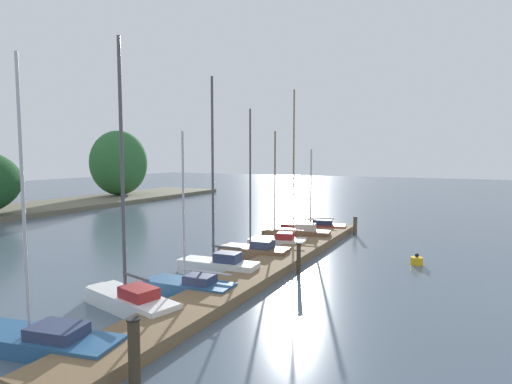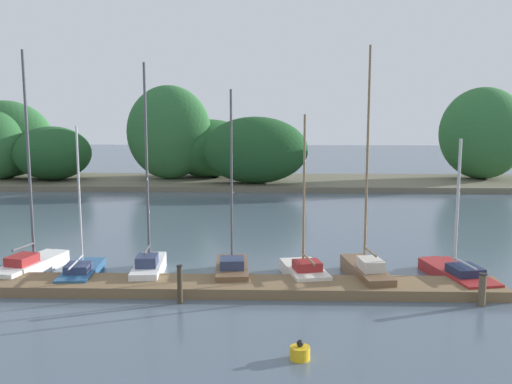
{
  "view_description": "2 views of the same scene",
  "coord_description": "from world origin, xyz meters",
  "px_view_note": "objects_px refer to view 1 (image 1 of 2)",
  "views": [
    {
      "loc": [
        -15.61,
        5.38,
        4.75
      ],
      "look_at": [
        3.06,
        14.81,
        2.94
      ],
      "focal_mm": 29.75,
      "sensor_mm": 36.0,
      "label": 1
    },
    {
      "loc": [
        3.05,
        -6.99,
        6.46
      ],
      "look_at": [
        2.35,
        15.54,
        2.99
      ],
      "focal_mm": 42.04,
      "sensor_mm": 36.0,
      "label": 2
    }
  ],
  "objects_px": {
    "sailboat_5": "(277,241)",
    "channel_buoy_0": "(417,261)",
    "mooring_piling_1": "(299,258)",
    "mooring_piling_2": "(355,225)",
    "sailboat_7": "(313,226)",
    "sailboat_0": "(36,339)",
    "sailboat_2": "(188,285)",
    "sailboat_6": "(296,232)",
    "mooring_piling_0": "(134,353)",
    "sailboat_4": "(253,250)",
    "sailboat_3": "(217,264)",
    "sailboat_1": "(128,296)"
  },
  "relations": [
    {
      "from": "sailboat_4",
      "to": "mooring_piling_0",
      "type": "xyz_separation_m",
      "value": [
        -10.84,
        -2.85,
        0.36
      ]
    },
    {
      "from": "sailboat_3",
      "to": "sailboat_5",
      "type": "xyz_separation_m",
      "value": [
        5.69,
        -0.1,
        -0.12
      ]
    },
    {
      "from": "sailboat_5",
      "to": "channel_buoy_0",
      "type": "xyz_separation_m",
      "value": [
        -0.43,
        -6.83,
        -0.16
      ]
    },
    {
      "from": "mooring_piling_2",
      "to": "mooring_piling_1",
      "type": "bearing_deg",
      "value": -179.66
    },
    {
      "from": "sailboat_6",
      "to": "sailboat_5",
      "type": "bearing_deg",
      "value": 76.45
    },
    {
      "from": "mooring_piling_0",
      "to": "mooring_piling_1",
      "type": "distance_m",
      "value": 9.37
    },
    {
      "from": "sailboat_0",
      "to": "mooring_piling_1",
      "type": "relative_size",
      "value": 5.64
    },
    {
      "from": "sailboat_0",
      "to": "sailboat_2",
      "type": "relative_size",
      "value": 1.29
    },
    {
      "from": "sailboat_2",
      "to": "mooring_piling_2",
      "type": "distance_m",
      "value": 13.8
    },
    {
      "from": "sailboat_6",
      "to": "mooring_piling_0",
      "type": "bearing_deg",
      "value": 90.55
    },
    {
      "from": "sailboat_5",
      "to": "mooring_piling_0",
      "type": "relative_size",
      "value": 4.06
    },
    {
      "from": "sailboat_4",
      "to": "mooring_piling_2",
      "type": "relative_size",
      "value": 6.41
    },
    {
      "from": "sailboat_6",
      "to": "sailboat_7",
      "type": "distance_m",
      "value": 3.28
    },
    {
      "from": "sailboat_0",
      "to": "sailboat_4",
      "type": "height_order",
      "value": "sailboat_0"
    },
    {
      "from": "sailboat_4",
      "to": "mooring_piling_2",
      "type": "distance_m",
      "value": 8.57
    },
    {
      "from": "sailboat_2",
      "to": "sailboat_5",
      "type": "distance_m",
      "value": 8.09
    },
    {
      "from": "sailboat_3",
      "to": "sailboat_7",
      "type": "distance_m",
      "value": 11.18
    },
    {
      "from": "sailboat_2",
      "to": "sailboat_0",
      "type": "bearing_deg",
      "value": 78.25
    },
    {
      "from": "sailboat_0",
      "to": "sailboat_7",
      "type": "distance_m",
      "value": 18.78
    },
    {
      "from": "sailboat_3",
      "to": "sailboat_6",
      "type": "bearing_deg",
      "value": -96.34
    },
    {
      "from": "sailboat_6",
      "to": "sailboat_3",
      "type": "bearing_deg",
      "value": 79.02
    },
    {
      "from": "sailboat_2",
      "to": "sailboat_5",
      "type": "height_order",
      "value": "sailboat_5"
    },
    {
      "from": "sailboat_1",
      "to": "channel_buoy_0",
      "type": "distance_m",
      "value": 12.2
    },
    {
      "from": "sailboat_7",
      "to": "mooring_piling_0",
      "type": "xyz_separation_m",
      "value": [
        -18.95,
        -2.75,
        0.43
      ]
    },
    {
      "from": "sailboat_1",
      "to": "sailboat_5",
      "type": "distance_m",
      "value": 10.22
    },
    {
      "from": "channel_buoy_0",
      "to": "sailboat_2",
      "type": "bearing_deg",
      "value": 139.32
    },
    {
      "from": "mooring_piling_2",
      "to": "channel_buoy_0",
      "type": "xyz_separation_m",
      "value": [
        -5.92,
        -4.13,
        -0.36
      ]
    },
    {
      "from": "sailboat_5",
      "to": "sailboat_7",
      "type": "relative_size",
      "value": 1.17
    },
    {
      "from": "sailboat_5",
      "to": "mooring_piling_2",
      "type": "xyz_separation_m",
      "value": [
        5.49,
        -2.7,
        0.2
      ]
    },
    {
      "from": "sailboat_7",
      "to": "sailboat_0",
      "type": "bearing_deg",
      "value": 76.43
    },
    {
      "from": "mooring_piling_0",
      "to": "mooring_piling_1",
      "type": "xyz_separation_m",
      "value": [
        9.37,
        0.05,
        -0.1
      ]
    },
    {
      "from": "sailboat_0",
      "to": "sailboat_4",
      "type": "relative_size",
      "value": 1.04
    },
    {
      "from": "sailboat_3",
      "to": "sailboat_7",
      "type": "height_order",
      "value": "sailboat_3"
    },
    {
      "from": "sailboat_6",
      "to": "channel_buoy_0",
      "type": "distance_m",
      "value": 7.16
    },
    {
      "from": "sailboat_0",
      "to": "sailboat_1",
      "type": "distance_m",
      "value": 3.09
    },
    {
      "from": "sailboat_3",
      "to": "sailboat_5",
      "type": "bearing_deg",
      "value": -95.34
    },
    {
      "from": "sailboat_3",
      "to": "mooring_piling_1",
      "type": "height_order",
      "value": "sailboat_3"
    },
    {
      "from": "sailboat_0",
      "to": "sailboat_6",
      "type": "height_order",
      "value": "sailboat_6"
    },
    {
      "from": "sailboat_4",
      "to": "sailboat_1",
      "type": "bearing_deg",
      "value": 82.81
    },
    {
      "from": "sailboat_5",
      "to": "sailboat_6",
      "type": "distance_m",
      "value": 2.21
    },
    {
      "from": "mooring_piling_2",
      "to": "channel_buoy_0",
      "type": "distance_m",
      "value": 7.22
    },
    {
      "from": "sailboat_5",
      "to": "sailboat_4",
      "type": "bearing_deg",
      "value": 76.68
    },
    {
      "from": "sailboat_7",
      "to": "mooring_piling_2",
      "type": "distance_m",
      "value": 2.65
    },
    {
      "from": "mooring_piling_1",
      "to": "sailboat_7",
      "type": "bearing_deg",
      "value": 15.74
    },
    {
      "from": "sailboat_4",
      "to": "sailboat_5",
      "type": "relative_size",
      "value": 1.15
    },
    {
      "from": "mooring_piling_1",
      "to": "channel_buoy_0",
      "type": "xyz_separation_m",
      "value": [
        3.67,
        -4.07,
        -0.46
      ]
    },
    {
      "from": "mooring_piling_1",
      "to": "mooring_piling_2",
      "type": "distance_m",
      "value": 9.59
    },
    {
      "from": "sailboat_5",
      "to": "mooring_piling_1",
      "type": "xyz_separation_m",
      "value": [
        -4.1,
        -2.76,
        0.3
      ]
    },
    {
      "from": "sailboat_1",
      "to": "channel_buoy_0",
      "type": "relative_size",
      "value": 16.2
    },
    {
      "from": "sailboat_7",
      "to": "channel_buoy_0",
      "type": "relative_size",
      "value": 10.04
    }
  ]
}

